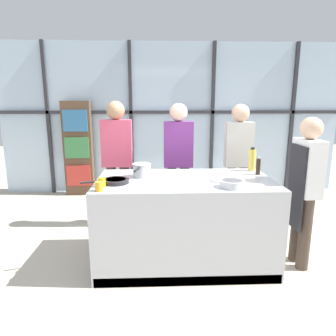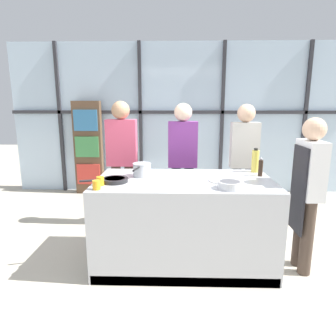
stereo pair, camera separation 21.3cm
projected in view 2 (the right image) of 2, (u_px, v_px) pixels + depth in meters
ground_plane at (183, 260)px, 3.34m from camera, size 18.00×18.00×0.00m
back_window_wall at (181, 119)px, 5.67m from camera, size 6.40×0.10×2.80m
bookshelf at (88, 148)px, 5.66m from camera, size 0.52×0.19×1.75m
demo_island at (184, 221)px, 3.24m from camera, size 1.85×0.99×0.93m
chef at (308, 186)px, 2.98m from camera, size 0.22×0.39×1.59m
spectator_far_left at (122, 155)px, 4.11m from camera, size 0.41×0.24×1.74m
spectator_center_left at (183, 157)px, 4.09m from camera, size 0.39×0.24×1.71m
spectator_center_right at (244, 157)px, 4.06m from camera, size 0.37×0.24×1.70m
frying_pan at (114, 180)px, 3.03m from camera, size 0.47×0.27×0.04m
saucepan at (142, 169)px, 3.26m from camera, size 0.20×0.36×0.15m
white_plate at (222, 181)px, 3.06m from camera, size 0.26×0.26×0.01m
mixing_bowl at (230, 185)px, 2.80m from camera, size 0.23×0.23×0.07m
oil_bottle at (255, 161)px, 3.45m from camera, size 0.08×0.08×0.28m
pepper_grinder at (261, 168)px, 3.27m from camera, size 0.05×0.05×0.21m
juice_glass_near at (96, 185)px, 2.77m from camera, size 0.07×0.07×0.09m
juice_glass_far at (100, 181)px, 2.91m from camera, size 0.07×0.07×0.09m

